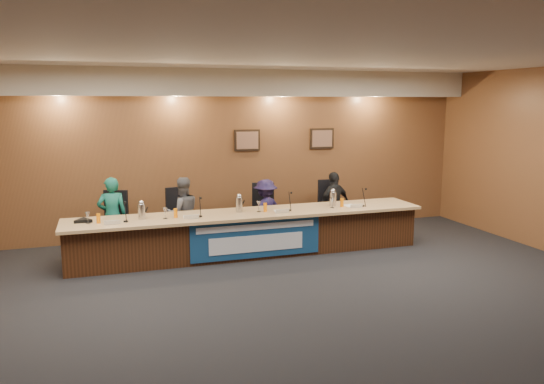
{
  "coord_description": "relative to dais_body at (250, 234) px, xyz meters",
  "views": [
    {
      "loc": [
        -2.38,
        -6.13,
        2.61
      ],
      "look_at": [
        0.47,
        2.6,
        1.03
      ],
      "focal_mm": 35.0,
      "sensor_mm": 36.0,
      "label": 1
    }
  ],
  "objects": [
    {
      "name": "floor",
      "position": [
        0.0,
        -2.4,
        -0.35
      ],
      "size": [
        10.0,
        10.0,
        0.0
      ],
      "primitive_type": "plane",
      "color": "black",
      "rests_on": "ground"
    },
    {
      "name": "ceiling",
      "position": [
        0.0,
        -2.4,
        2.85
      ],
      "size": [
        10.0,
        8.0,
        0.04
      ],
      "primitive_type": "cube",
      "color": "silver",
      "rests_on": "wall_back"
    },
    {
      "name": "wall_back",
      "position": [
        0.0,
        1.6,
        1.25
      ],
      "size": [
        10.0,
        0.04,
        3.2
      ],
      "primitive_type": "cube",
      "color": "brown",
      "rests_on": "floor"
    },
    {
      "name": "soffit",
      "position": [
        0.0,
        1.35,
        2.6
      ],
      "size": [
        10.0,
        0.5,
        0.5
      ],
      "primitive_type": "cube",
      "color": "beige",
      "rests_on": "wall_back"
    },
    {
      "name": "dais_body",
      "position": [
        0.0,
        0.0,
        0.0
      ],
      "size": [
        6.0,
        0.8,
        0.7
      ],
      "primitive_type": "cube",
      "color": "#3C1F0F",
      "rests_on": "floor"
    },
    {
      "name": "dais_top",
      "position": [
        0.0,
        -0.05,
        0.38
      ],
      "size": [
        6.1,
        0.95,
        0.05
      ],
      "primitive_type": "cube",
      "color": "tan",
      "rests_on": "dais_body"
    },
    {
      "name": "banner",
      "position": [
        0.0,
        -0.41,
        0.03
      ],
      "size": [
        2.2,
        0.02,
        0.65
      ],
      "primitive_type": "cube",
      "color": "navy",
      "rests_on": "dais_body"
    },
    {
      "name": "banner_text_upper",
      "position": [
        0.0,
        -0.43,
        0.23
      ],
      "size": [
        2.0,
        0.01,
        0.1
      ],
      "primitive_type": "cube",
      "color": "silver",
      "rests_on": "banner"
    },
    {
      "name": "banner_text_lower",
      "position": [
        0.0,
        -0.43,
        -0.05
      ],
      "size": [
        1.6,
        0.01,
        0.28
      ],
      "primitive_type": "cube",
      "color": "silver",
      "rests_on": "banner"
    },
    {
      "name": "wall_photo_left",
      "position": [
        0.4,
        1.57,
        1.5
      ],
      "size": [
        0.52,
        0.04,
        0.42
      ],
      "primitive_type": "cube",
      "color": "black",
      "rests_on": "wall_back"
    },
    {
      "name": "wall_photo_right",
      "position": [
        2.0,
        1.57,
        1.5
      ],
      "size": [
        0.52,
        0.04,
        0.42
      ],
      "primitive_type": "cube",
      "color": "black",
      "rests_on": "wall_back"
    },
    {
      "name": "panelist_a",
      "position": [
        -2.23,
        0.7,
        0.33
      ],
      "size": [
        0.5,
        0.33,
        1.35
      ],
      "primitive_type": "imported",
      "rotation": [
        0.0,
        0.0,
        3.13
      ],
      "color": "#145F4F",
      "rests_on": "floor"
    },
    {
      "name": "panelist_b",
      "position": [
        -1.04,
        0.7,
        0.3
      ],
      "size": [
        0.69,
        0.57,
        1.29
      ],
      "primitive_type": "imported",
      "rotation": [
        0.0,
        0.0,
        3.28
      ],
      "color": "#525358",
      "rests_on": "floor"
    },
    {
      "name": "panelist_c",
      "position": [
        0.51,
        0.7,
        0.24
      ],
      "size": [
        0.88,
        0.7,
        1.18
      ],
      "primitive_type": "imported",
      "rotation": [
        0.0,
        0.0,
        3.54
      ],
      "color": "#1D163C",
      "rests_on": "floor"
    },
    {
      "name": "panelist_d",
      "position": [
        1.91,
        0.7,
        0.28
      ],
      "size": [
        0.8,
        0.53,
        1.27
      ],
      "primitive_type": "imported",
      "rotation": [
        0.0,
        0.0,
        3.46
      ],
      "color": "black",
      "rests_on": "floor"
    },
    {
      "name": "office_chair_a",
      "position": [
        -2.23,
        0.8,
        0.13
      ],
      "size": [
        0.62,
        0.62,
        0.08
      ],
      "primitive_type": "cube",
      "rotation": [
        0.0,
        0.0,
        -0.36
      ],
      "color": "black",
      "rests_on": "floor"
    },
    {
      "name": "office_chair_b",
      "position": [
        -1.04,
        0.8,
        0.13
      ],
      "size": [
        0.57,
        0.57,
        0.08
      ],
      "primitive_type": "cube",
      "rotation": [
        0.0,
        0.0,
        0.22
      ],
      "color": "black",
      "rests_on": "floor"
    },
    {
      "name": "office_chair_c",
      "position": [
        0.51,
        0.8,
        0.13
      ],
      "size": [
        0.57,
        0.57,
        0.08
      ],
      "primitive_type": "cube",
      "rotation": [
        0.0,
        0.0,
        -0.22
      ],
      "color": "black",
      "rests_on": "floor"
    },
    {
      "name": "office_chair_d",
      "position": [
        1.91,
        0.8,
        0.13
      ],
      "size": [
        0.49,
        0.49,
        0.08
      ],
      "primitive_type": "cube",
      "rotation": [
        0.0,
        0.0,
        -0.03
      ],
      "color": "black",
      "rests_on": "floor"
    },
    {
      "name": "nameplate_a",
      "position": [
        -2.26,
        -0.3,
        0.45
      ],
      "size": [
        0.24,
        0.08,
        0.1
      ],
      "primitive_type": "cube",
      "rotation": [
        0.31,
        0.0,
        0.0
      ],
      "color": "white",
      "rests_on": "dais_top"
    },
    {
      "name": "microphone_a",
      "position": [
        -2.05,
        -0.15,
        0.41
      ],
      "size": [
        0.07,
        0.07,
        0.02
      ],
      "primitive_type": "cylinder",
      "color": "black",
      "rests_on": "dais_top"
    },
    {
      "name": "juice_glass_a",
      "position": [
        -2.45,
        -0.12,
        0.47
      ],
      "size": [
        0.06,
        0.06,
        0.15
      ],
      "primitive_type": "cylinder",
      "color": "orange",
      "rests_on": "dais_top"
    },
    {
      "name": "water_glass_a",
      "position": [
        -2.61,
        -0.08,
        0.49
      ],
      "size": [
        0.08,
        0.08,
        0.18
      ],
      "primitive_type": "cylinder",
      "color": "silver",
      "rests_on": "dais_top"
    },
    {
      "name": "nameplate_b",
      "position": [
        -1.04,
        -0.28,
        0.45
      ],
      "size": [
        0.24,
        0.08,
        0.1
      ],
      "primitive_type": "cube",
      "rotation": [
        0.31,
        0.0,
        0.0
      ],
      "color": "white",
      "rests_on": "dais_top"
    },
    {
      "name": "microphone_b",
      "position": [
        -0.88,
        -0.15,
        0.41
      ],
      "size": [
        0.07,
        0.07,
        0.02
      ],
      "primitive_type": "cylinder",
      "color": "black",
      "rests_on": "dais_top"
    },
    {
      "name": "juice_glass_b",
      "position": [
        -1.27,
        -0.09,
        0.47
      ],
      "size": [
        0.06,
        0.06,
        0.15
      ],
      "primitive_type": "cylinder",
      "color": "orange",
      "rests_on": "dais_top"
    },
    {
      "name": "water_glass_b",
      "position": [
        -1.44,
        -0.13,
        0.49
      ],
      "size": [
        0.08,
        0.08,
        0.18
      ],
      "primitive_type": "cylinder",
      "color": "silver",
      "rests_on": "dais_top"
    },
    {
      "name": "nameplate_c",
      "position": [
        0.49,
        -0.29,
        0.45
      ],
      "size": [
        0.24,
        0.08,
        0.1
      ],
      "primitive_type": "cube",
      "rotation": [
        0.31,
        0.0,
        0.0
      ],
      "color": "white",
      "rests_on": "dais_top"
    },
    {
      "name": "microphone_c",
      "position": [
        0.67,
        -0.14,
        0.41
      ],
      "size": [
        0.07,
        0.07,
        0.02
      ],
      "primitive_type": "cylinder",
      "color": "black",
      "rests_on": "dais_top"
    },
    {
      "name": "juice_glass_c",
      "position": [
        0.26,
        -0.08,
        0.47
      ],
      "size": [
        0.06,
        0.06,
        0.15
      ],
      "primitive_type": "cylinder",
      "color": "orange",
      "rests_on": "dais_top"
    },
    {
      "name": "water_glass_c",
      "position": [
        0.14,
        -0.07,
        0.49
      ],
      "size": [
        0.08,
        0.08,
        0.18
      ],
      "primitive_type": "cylinder",
      "color": "silver",
      "rests_on": "dais_top"
    },
    {
      "name": "nameplate_d",
      "position": [
        1.88,
        -0.28,
        0.45
      ],
      "size": [
        0.24,
        0.08,
        0.1
      ],
      "primitive_type": "cube",
      "rotation": [
        0.31,
        0.0,
        0.0
      ],
      "color": "white",
      "rests_on": "dais_top"
    },
    {
      "name": "microphone_d",
      "position": [
        2.06,
        -0.19,
        0.41
      ],
      "size": [
        0.07,
        0.07,
        0.02
      ],
      "primitive_type": "cylinder",
      "color": "black",
      "rests_on": "dais_top"
    },
    {
      "name": "juice_glass_d",
      "position": [
        1.69,
        -0.1,
        0.47
      ],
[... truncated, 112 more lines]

